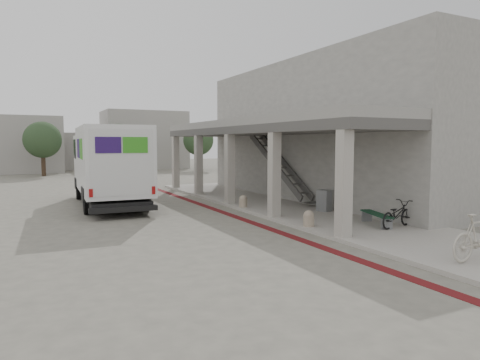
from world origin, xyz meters
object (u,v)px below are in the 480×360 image
fedex_truck (109,164)px  bicycle_black (397,214)px  utility_cabinet (324,200)px  bench (376,217)px  bicycle_cream (479,237)px

fedex_truck → bicycle_black: fedex_truck is taller
fedex_truck → utility_cabinet: bearing=-38.5°
fedex_truck → bicycle_black: size_ratio=5.05×
fedex_truck → utility_cabinet: fedex_truck is taller
utility_cabinet → bicycle_black: 3.86m
fedex_truck → bench: size_ratio=4.83×
bench → bicycle_cream: size_ratio=0.93×
fedex_truck → utility_cabinet: size_ratio=9.78×
utility_cabinet → bicycle_black: (0.01, -3.86, 0.01)m
bicycle_cream → utility_cabinet: bearing=-10.4°
bicycle_black → bicycle_cream: bicycle_cream is taller
bench → utility_cabinet: size_ratio=2.02×
fedex_truck → bench: fedex_truck is taller
fedex_truck → bicycle_cream: size_ratio=4.51×
utility_cabinet → bicycle_cream: bearing=-114.4°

